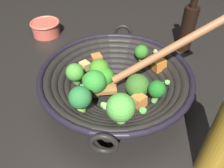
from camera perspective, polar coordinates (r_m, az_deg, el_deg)
ground_plane at (r=0.59m, az=0.89°, el=-3.23°), size 4.00×4.00×0.00m
wok at (r=0.55m, az=0.91°, el=0.75°), size 0.41×0.40×0.22m
soy_sauce_bottle at (r=0.76m, az=18.52°, el=13.32°), size 0.04×0.04×0.19m
prep_bowl at (r=0.87m, az=-16.32°, el=13.43°), size 0.10×0.10×0.05m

